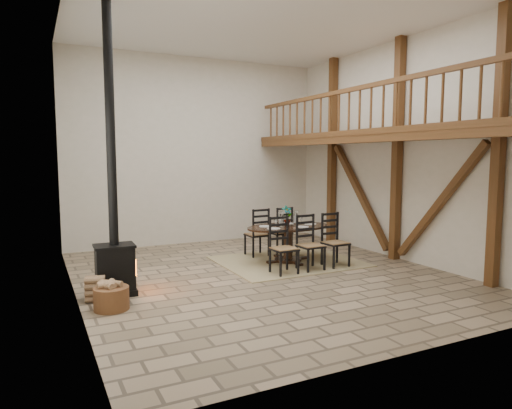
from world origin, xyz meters
name	(u,v)px	position (x,y,z in m)	size (l,w,h in m)	color
ground	(264,275)	(0.00, 0.00, 0.00)	(8.00, 8.00, 0.00)	tan
room_shell	(317,124)	(1.19, 0.00, 3.01)	(7.02, 8.02, 5.01)	silver
rug	(288,261)	(1.02, 0.81, 0.01)	(3.00, 2.50, 0.02)	tan
dining_table	(291,243)	(1.02, 0.69, 0.44)	(2.02, 2.25, 1.27)	black
wood_stove	(114,230)	(-2.87, -0.01, 1.12)	(0.69, 0.54, 5.00)	black
log_basket	(111,297)	(-3.06, -0.77, 0.19)	(0.54, 0.54, 0.44)	brown
log_stack	(95,289)	(-3.23, -0.26, 0.21)	(0.35, 0.28, 0.42)	tan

